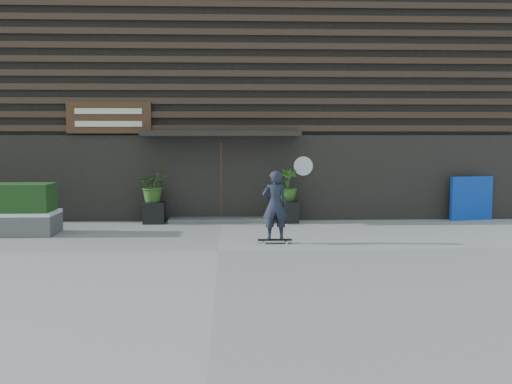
{
  "coord_description": "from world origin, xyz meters",
  "views": [
    {
      "loc": [
        0.23,
        -13.25,
        2.43
      ],
      "look_at": [
        0.89,
        1.91,
        1.1
      ],
      "focal_mm": 43.66,
      "sensor_mm": 36.0,
      "label": 1
    }
  ],
  "objects_px": {
    "planter_pot_left": "(154,213)",
    "blue_tarp": "(471,198)",
    "skateboarder": "(275,206)",
    "planter_pot_right": "(287,212)"
  },
  "relations": [
    {
      "from": "planter_pot_left",
      "to": "blue_tarp",
      "type": "bearing_deg",
      "value": 1.85
    },
    {
      "from": "planter_pot_left",
      "to": "planter_pot_right",
      "type": "height_order",
      "value": "same"
    },
    {
      "from": "planter_pot_left",
      "to": "planter_pot_right",
      "type": "xyz_separation_m",
      "value": [
        3.8,
        0.0,
        0.0
      ]
    },
    {
      "from": "blue_tarp",
      "to": "skateboarder",
      "type": "relative_size",
      "value": 0.82
    },
    {
      "from": "planter_pot_left",
      "to": "skateboarder",
      "type": "xyz_separation_m",
      "value": [
        3.18,
        -3.53,
        0.58
      ]
    },
    {
      "from": "planter_pot_right",
      "to": "blue_tarp",
      "type": "bearing_deg",
      "value": 3.14
    },
    {
      "from": "planter_pot_left",
      "to": "blue_tarp",
      "type": "distance_m",
      "value": 9.28
    },
    {
      "from": "planter_pot_right",
      "to": "skateboarder",
      "type": "distance_m",
      "value": 3.63
    },
    {
      "from": "blue_tarp",
      "to": "skateboarder",
      "type": "distance_m",
      "value": 7.2
    },
    {
      "from": "planter_pot_left",
      "to": "blue_tarp",
      "type": "height_order",
      "value": "blue_tarp"
    }
  ]
}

